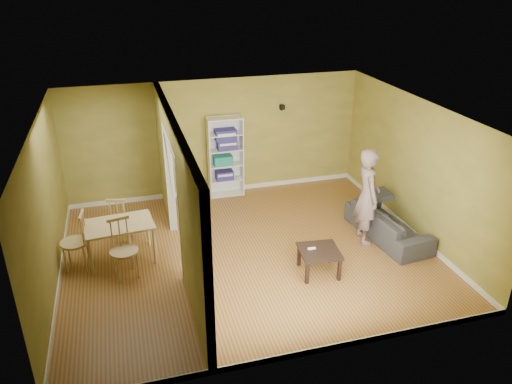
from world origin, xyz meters
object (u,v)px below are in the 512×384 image
(coffee_table, at_px, (319,254))
(chair_left, at_px, (74,241))
(sofa, at_px, (388,220))
(person, at_px, (368,188))
(bookshelf, at_px, (225,156))
(chair_near, at_px, (124,250))
(dining_table, at_px, (119,228))
(chair_far, at_px, (121,219))

(coffee_table, xyz_separation_m, chair_left, (-3.94, 1.29, 0.15))
(sofa, bearing_deg, person, 81.12)
(bookshelf, height_order, chair_left, bookshelf)
(bookshelf, xyz_separation_m, chair_near, (-2.32, -2.77, -0.39))
(bookshelf, bearing_deg, chair_near, -130.03)
(dining_table, height_order, chair_near, chair_near)
(dining_table, bearing_deg, bookshelf, 43.12)
(sofa, xyz_separation_m, bookshelf, (-2.54, 2.77, 0.54))
(person, xyz_separation_m, coffee_table, (-1.24, -0.80, -0.71))
(person, distance_m, chair_left, 5.23)
(coffee_table, bearing_deg, chair_left, 161.93)
(person, relative_size, chair_near, 2.10)
(bookshelf, bearing_deg, sofa, -47.49)
(person, height_order, coffee_table, person)
(sofa, height_order, chair_left, chair_left)
(sofa, relative_size, dining_table, 1.67)
(chair_near, bearing_deg, coffee_table, -25.73)
(bookshelf, distance_m, chair_near, 3.63)
(person, bearing_deg, dining_table, 91.33)
(chair_left, relative_size, chair_near, 1.01)
(chair_left, distance_m, chair_far, 1.04)
(sofa, distance_m, person, 0.86)
(bookshelf, height_order, chair_far, bookshelf)
(person, xyz_separation_m, chair_far, (-4.39, 1.17, -0.59))
(sofa, distance_m, dining_table, 4.95)
(chair_far, bearing_deg, bookshelf, -132.17)
(sofa, relative_size, chair_left, 1.87)
(chair_left, distance_m, chair_near, 0.95)
(coffee_table, bearing_deg, dining_table, 157.45)
(chair_near, xyz_separation_m, chair_far, (-0.01, 1.19, -0.03))
(sofa, xyz_separation_m, chair_far, (-4.87, 1.19, 0.12))
(chair_near, height_order, chair_far, chair_near)
(bookshelf, xyz_separation_m, dining_table, (-2.37, -2.22, -0.26))
(chair_far, bearing_deg, person, 178.92)
(sofa, distance_m, bookshelf, 3.79)
(bookshelf, distance_m, dining_table, 3.26)
(person, distance_m, bookshelf, 3.43)
(chair_far, bearing_deg, sofa, -179.94)
(person, relative_size, coffee_table, 3.28)
(sofa, xyz_separation_m, coffee_table, (-1.72, -0.77, 0.00))
(sofa, height_order, coffee_table, sofa)
(bookshelf, bearing_deg, chair_left, -144.15)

